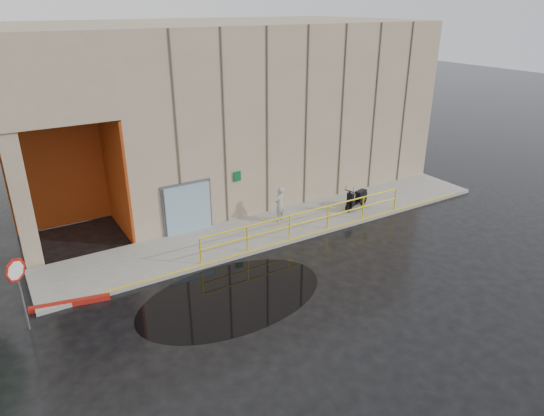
% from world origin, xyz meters
% --- Properties ---
extents(ground, '(120.00, 120.00, 0.00)m').
position_xyz_m(ground, '(0.00, 0.00, 0.00)').
color(ground, black).
rests_on(ground, ground).
extents(sidewalk, '(20.00, 3.00, 0.15)m').
position_xyz_m(sidewalk, '(4.00, 4.50, 0.07)').
color(sidewalk, gray).
rests_on(sidewalk, ground).
extents(building, '(20.00, 10.17, 8.00)m').
position_xyz_m(building, '(5.10, 10.98, 4.21)').
color(building, gray).
rests_on(building, ground).
extents(guardrail, '(9.56, 0.06, 1.03)m').
position_xyz_m(guardrail, '(4.25, 3.15, 0.68)').
color(guardrail, yellow).
rests_on(guardrail, sidewalk).
extents(person, '(0.67, 0.61, 1.53)m').
position_xyz_m(person, '(3.91, 4.85, 0.91)').
color(person, '#9B9B9F').
rests_on(person, sidewalk).
extents(scooter, '(1.62, 0.89, 1.22)m').
position_xyz_m(scooter, '(7.65, 4.19, 0.85)').
color(scooter, black).
rests_on(scooter, sidewalk).
extents(stop_sign, '(0.56, 0.49, 2.36)m').
position_xyz_m(stop_sign, '(-6.26, 2.44, 1.74)').
color(stop_sign, slate).
rests_on(stop_sign, ground).
extents(red_curb, '(2.38, 0.69, 0.18)m').
position_xyz_m(red_curb, '(-5.00, 3.10, 0.09)').
color(red_curb, maroon).
rests_on(red_curb, ground).
extents(puddle, '(6.66, 4.35, 0.01)m').
position_xyz_m(puddle, '(-0.41, 0.90, 0.00)').
color(puddle, black).
rests_on(puddle, ground).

